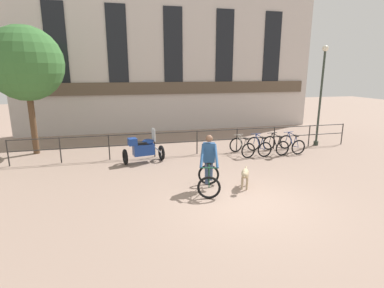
# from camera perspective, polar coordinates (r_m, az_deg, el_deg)

# --- Properties ---
(ground_plane) EXTENTS (60.00, 60.00, 0.00)m
(ground_plane) POSITION_cam_1_polar(r_m,az_deg,el_deg) (8.69, 9.91, -10.83)
(ground_plane) COLOR gray
(canal_railing) EXTENTS (15.05, 0.05, 1.05)m
(canal_railing) POSITION_cam_1_polar(r_m,az_deg,el_deg) (13.15, 0.97, 1.11)
(canal_railing) COLOR #2D2B28
(canal_railing) RESTS_ON ground_plane
(building_facade) EXTENTS (18.00, 0.72, 8.59)m
(building_facade) POSITION_cam_1_polar(r_m,az_deg,el_deg) (18.50, -3.75, 15.85)
(building_facade) COLOR beige
(building_facade) RESTS_ON ground_plane
(cyclist_with_bike) EXTENTS (0.98, 1.31, 1.70)m
(cyclist_with_bike) POSITION_cam_1_polar(r_m,az_deg,el_deg) (9.16, 3.23, -4.23)
(cyclist_with_bike) COLOR black
(cyclist_with_bike) RESTS_ON ground_plane
(dog) EXTENTS (0.52, 0.90, 0.63)m
(dog) POSITION_cam_1_polar(r_m,az_deg,el_deg) (9.50, 10.06, -5.72)
(dog) COLOR tan
(dog) RESTS_ON ground_plane
(parked_motorcycle) EXTENTS (1.70, 0.90, 1.35)m
(parked_motorcycle) POSITION_cam_1_polar(r_m,az_deg,el_deg) (12.10, -9.28, -0.90)
(parked_motorcycle) COLOR black
(parked_motorcycle) RESTS_ON ground_plane
(parked_bicycle_near_lamp) EXTENTS (0.79, 1.18, 0.86)m
(parked_bicycle_near_lamp) POSITION_cam_1_polar(r_m,az_deg,el_deg) (13.22, 9.50, -0.57)
(parked_bicycle_near_lamp) COLOR black
(parked_bicycle_near_lamp) RESTS_ON ground_plane
(parked_bicycle_mid_left) EXTENTS (0.68, 1.12, 0.86)m
(parked_bicycle_mid_left) POSITION_cam_1_polar(r_m,az_deg,el_deg) (13.56, 12.65, -0.36)
(parked_bicycle_mid_left) COLOR black
(parked_bicycle_mid_left) RESTS_ON ground_plane
(parked_bicycle_mid_right) EXTENTS (0.74, 1.15, 0.86)m
(parked_bicycle_mid_right) POSITION_cam_1_polar(r_m,az_deg,el_deg) (13.94, 15.65, -0.16)
(parked_bicycle_mid_right) COLOR black
(parked_bicycle_mid_right) RESTS_ON ground_plane
(parked_bicycle_far_end) EXTENTS (0.66, 1.11, 0.86)m
(parked_bicycle_far_end) POSITION_cam_1_polar(r_m,az_deg,el_deg) (14.35, 18.47, 0.03)
(parked_bicycle_far_end) COLOR black
(parked_bicycle_far_end) RESTS_ON ground_plane
(street_lamp) EXTENTS (0.28, 0.28, 4.74)m
(street_lamp) POSITION_cam_1_polar(r_m,az_deg,el_deg) (15.73, 23.38, 9.23)
(street_lamp) COLOR #2D382D
(street_lamp) RESTS_ON ground_plane
(tree_canalside_left) EXTENTS (3.09, 3.09, 5.43)m
(tree_canalside_left) POSITION_cam_1_polar(r_m,az_deg,el_deg) (14.65, -29.14, 13.17)
(tree_canalside_left) COLOR brown
(tree_canalside_left) RESTS_ON ground_plane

